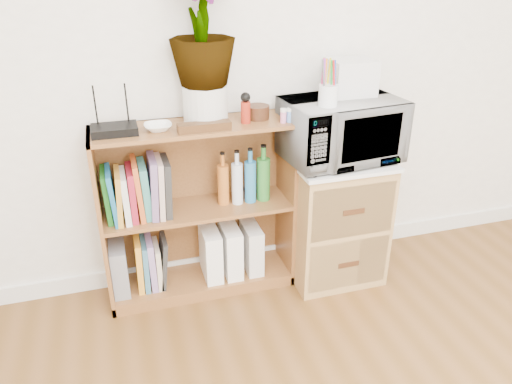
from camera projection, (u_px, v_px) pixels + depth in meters
name	position (u px, v px, depth m)	size (l,w,h in m)	color
skirting_board	(254.00, 255.00, 3.02)	(4.00, 0.02, 0.10)	white
bookshelf	(198.00, 211.00, 2.63)	(1.00, 0.30, 0.95)	brown
wicker_unit	(333.00, 219.00, 2.81)	(0.50, 0.45, 0.70)	#9E7542
microwave	(341.00, 130.00, 2.57)	(0.58, 0.39, 0.32)	white
pen_cup	(328.00, 95.00, 2.37)	(0.09, 0.09, 0.10)	white
small_appliance	(351.00, 77.00, 2.54)	(0.23, 0.19, 0.18)	silver
router	(114.00, 130.00, 2.30)	(0.21, 0.14, 0.04)	black
white_bowl	(158.00, 127.00, 2.34)	(0.13, 0.13, 0.03)	white
plant_pot	(205.00, 104.00, 2.41)	(0.22, 0.22, 0.18)	silver
potted_plant	(202.00, 26.00, 2.25)	(0.30, 0.30, 0.54)	#427830
trinket_box	(204.00, 127.00, 2.33)	(0.25, 0.06, 0.04)	#38210F
kokeshi_doll	(246.00, 112.00, 2.43)	(0.05, 0.05, 0.11)	#9C2313
wooden_bowl	(258.00, 112.00, 2.50)	(0.11, 0.11, 0.07)	#321E0D
paint_jars	(290.00, 116.00, 2.45)	(0.12, 0.04, 0.06)	#CF737A
file_box	(119.00, 267.00, 2.63)	(0.08, 0.22, 0.27)	gray
magazine_holder_left	(211.00, 253.00, 2.75)	(0.09, 0.23, 0.29)	white
magazine_holder_mid	(231.00, 249.00, 2.78)	(0.09, 0.23, 0.29)	white
magazine_holder_right	(251.00, 247.00, 2.81)	(0.09, 0.22, 0.27)	silver
cookbooks	(138.00, 190.00, 2.48)	(0.33, 0.20, 0.31)	#1E7120
liquor_bottles	(246.00, 176.00, 2.62)	(0.28, 0.07, 0.30)	#B76222
lower_books	(150.00, 262.00, 2.67)	(0.17, 0.19, 0.29)	orange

